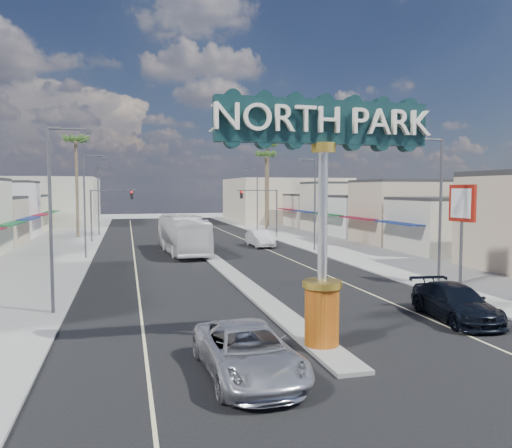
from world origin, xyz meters
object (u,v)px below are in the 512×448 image
gateway_sign (323,193)px  streetlight_l_mid (86,201)px  streetlight_r_near (438,206)px  streetlight_r_far (256,196)px  traffic_signal_left (108,205)px  palm_right_mid (266,158)px  streetlight_l_far (100,197)px  streetlight_l_near (54,210)px  suv_left (248,352)px  traffic_signal_right (263,204)px  palm_right_far (268,150)px  streetlight_r_mid (313,199)px  bank_pylon_sign (462,209)px  suv_right (455,302)px  car_parked_right (260,238)px  city_bus (183,234)px  palm_left_far (76,145)px

gateway_sign → streetlight_l_mid: 29.91m
streetlight_r_near → streetlight_r_far: same height
traffic_signal_left → palm_right_mid: (22.18, 12.01, 6.33)m
streetlight_r_near → streetlight_l_far: bearing=116.4°
traffic_signal_left → streetlight_l_far: (-1.25, 8.01, 0.79)m
streetlight_l_near → suv_left: bearing=-55.0°
streetlight_r_near → streetlight_r_far: size_ratio=1.00×
traffic_signal_right → streetlight_l_mid: (-19.62, -13.99, 0.79)m
gateway_sign → palm_right_mid: (13.00, 54.02, 4.67)m
streetlight_l_near → streetlight_r_far: same height
gateway_sign → palm_right_far: 62.20m
streetlight_r_mid → bank_pylon_sign: 18.54m
streetlight_r_near → suv_left: streetlight_r_near is taller
palm_right_mid → bank_pylon_sign: 44.69m
streetlight_r_far → suv_right: streetlight_r_far is taller
palm_right_far → suv_left: bearing=-106.5°
suv_right → streetlight_l_mid: bearing=131.5°
streetlight_l_far → palm_right_mid: (23.43, 4.00, 5.54)m
traffic_signal_left → streetlight_l_mid: streetlight_l_mid is taller
traffic_signal_right → streetlight_r_far: (1.25, 8.01, 0.79)m
streetlight_l_far → streetlight_r_near: 46.90m
streetlight_l_far → car_parked_right: (16.90, -16.86, -4.20)m
traffic_signal_left → bank_pylon_sign: 39.39m
traffic_signal_left → palm_right_far: bearing=36.7°
streetlight_r_near → suv_right: streetlight_r_near is taller
streetlight_l_far → streetlight_r_near: size_ratio=1.00×
streetlight_l_far → streetlight_r_near: bearing=-63.6°
streetlight_r_near → city_bus: streetlight_r_near is taller
palm_right_far → suv_left: 65.75m
palm_right_mid → suv_right: 52.82m
streetlight_l_mid → car_parked_right: size_ratio=1.72×
streetlight_l_near → streetlight_r_mid: 28.90m
traffic_signal_left → suv_right: bearing=-67.1°
streetlight_r_near → traffic_signal_left: bearing=120.0°
streetlight_r_far → car_parked_right: streetlight_r_far is taller
streetlight_l_far → palm_right_far: (25.43, 10.00, 7.32)m
traffic_signal_left → streetlight_l_far: size_ratio=0.67×
palm_right_far → suv_right: size_ratio=2.51×
streetlight_r_mid → palm_left_far: (-23.43, 20.00, 6.43)m
gateway_sign → traffic_signal_left: bearing=102.3°
streetlight_l_mid → streetlight_r_near: (20.87, -20.00, 0.00)m
streetlight_l_far → suv_right: 51.09m
palm_right_far → streetlight_r_far: bearing=-114.5°
palm_left_far → traffic_signal_right: bearing=-15.1°
traffic_signal_left → streetlight_l_near: 34.03m
gateway_sign → streetlight_r_near: gateway_sign is taller
streetlight_r_far → palm_left_far: size_ratio=0.69×
traffic_signal_right → palm_left_far: bearing=164.9°
streetlight_l_near → city_bus: 23.61m
streetlight_l_mid → city_bus: bearing=12.1°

